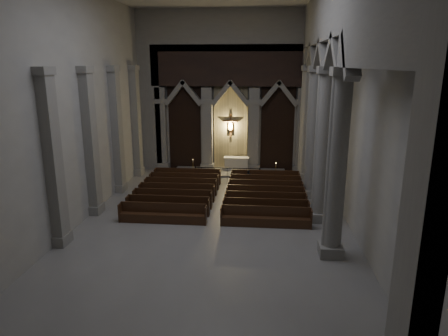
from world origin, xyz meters
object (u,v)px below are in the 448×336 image
at_px(altar, 236,163).
at_px(pews, 221,196).
at_px(candle_stand_left, 193,171).
at_px(candle_stand_right, 275,176).
at_px(worshipper, 249,178).
at_px(altar_rail, 227,172).

xyz_separation_m(altar, pews, (-0.51, -7.08, -0.31)).
xyz_separation_m(candle_stand_left, pews, (2.64, -5.56, -0.01)).
height_order(candle_stand_right, worshipper, candle_stand_right).
xyz_separation_m(altar_rail, worshipper, (1.58, -1.17, -0.08)).
xyz_separation_m(altar_rail, candle_stand_left, (-2.64, 0.87, -0.27)).
xyz_separation_m(candle_stand_right, worshipper, (-1.89, -1.38, 0.18)).
relative_size(altar_rail, pews, 0.47).
height_order(candle_stand_left, pews, candle_stand_left).
relative_size(candle_stand_left, pews, 0.13).
bearing_deg(candle_stand_right, altar, 143.55).
height_order(altar_rail, candle_stand_left, candle_stand_left).
bearing_deg(candle_stand_left, pews, -64.61).
xyz_separation_m(candle_stand_left, worshipper, (4.21, -2.04, 0.19)).
xyz_separation_m(altar_rail, candle_stand_right, (3.47, 0.21, -0.26)).
bearing_deg(pews, candle_stand_right, 54.70).
bearing_deg(candle_stand_left, altar, 25.84).
xyz_separation_m(altar, worshipper, (1.07, -3.57, -0.11)).
bearing_deg(candle_stand_left, altar_rail, -18.23).
distance_m(candle_stand_left, pews, 6.15).
bearing_deg(altar_rail, candle_stand_right, 3.41).
distance_m(pews, worshipper, 3.86).
distance_m(altar, altar_rail, 2.45).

